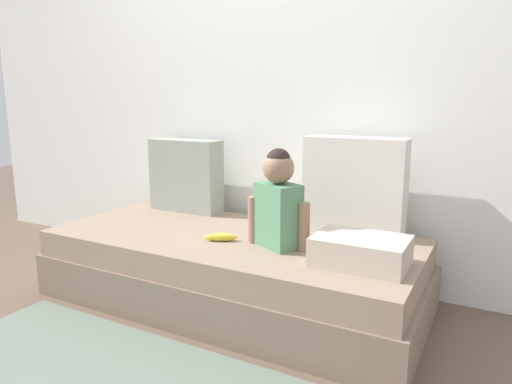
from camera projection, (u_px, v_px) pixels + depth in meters
name	position (u px, v px, depth m)	size (l,w,h in m)	color
ground_plane	(232.00, 300.00, 2.53)	(12.00, 12.00, 0.00)	brown
back_wall	(280.00, 68.00, 2.78)	(5.22, 0.10, 2.54)	white
couch	(232.00, 269.00, 2.50)	(2.02, 0.90, 0.37)	#826C5B
throw_pillow_left	(186.00, 175.00, 2.98)	(0.48, 0.16, 0.46)	#99A393
throw_pillow_right	(354.00, 186.00, 2.45)	(0.53, 0.16, 0.52)	silver
toddler	(278.00, 200.00, 2.24)	(0.33, 0.23, 0.48)	#568E66
banana	(221.00, 237.00, 2.36)	(0.17, 0.04, 0.04)	yellow
folded_blanket	(361.00, 251.00, 2.01)	(0.40, 0.28, 0.13)	beige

